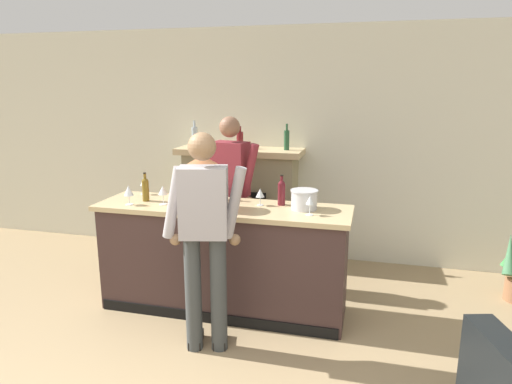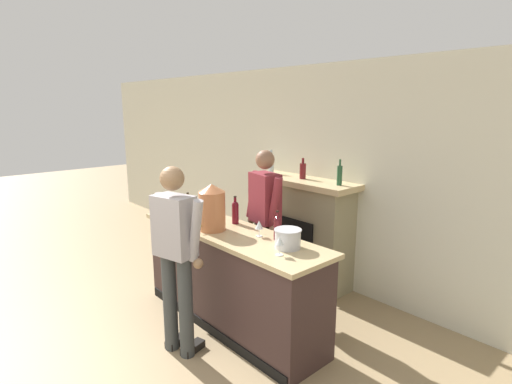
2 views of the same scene
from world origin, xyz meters
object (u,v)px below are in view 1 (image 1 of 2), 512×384
person_bartender (230,194)px  wine_glass_near_bucket (260,193)px  wine_bottle_rose_blush (213,186)px  wine_glass_front_right (144,182)px  wine_bottle_riesling_slim (145,188)px  person_customer (204,234)px  wine_glass_back_row (310,201)px  wine_glass_by_dispenser (163,191)px  copper_dispenser (203,182)px  wine_bottle_port_short (282,192)px  ice_bucket_steel (304,200)px  wine_glass_front_left (129,191)px  fireplace_stone (241,203)px

person_bartender → wine_glass_near_bucket: bearing=-47.6°
wine_bottle_rose_blush → wine_glass_front_right: bearing=177.7°
wine_bottle_riesling_slim → wine_glass_front_right: wine_bottle_riesling_slim is taller
person_customer → wine_glass_back_row: (0.73, 0.56, 0.17)m
person_bartender → wine_bottle_rose_blush: 0.41m
person_customer → wine_glass_back_row: size_ratio=10.59×
wine_bottle_riesling_slim → wine_glass_by_dispenser: bearing=-20.8°
copper_dispenser → wine_glass_near_bucket: bearing=24.7°
person_customer → wine_bottle_port_short: (0.43, 0.83, 0.17)m
person_bartender → wine_bottle_rose_blush: bearing=-98.4°
wine_glass_by_dispenser → ice_bucket_steel: bearing=7.3°
ice_bucket_steel → wine_glass_near_bucket: size_ratio=1.56×
ice_bucket_steel → wine_bottle_riesling_slim: (-1.49, -0.08, 0.03)m
wine_glass_near_bucket → wine_glass_back_row: size_ratio=0.94×
wine_bottle_rose_blush → wine_glass_front_right: wine_bottle_rose_blush is taller
person_bartender → wine_bottle_rose_blush: person_bartender is taller
copper_dispenser → wine_bottle_rose_blush: size_ratio=1.58×
person_customer → wine_glass_front_left: bearing=151.5°
person_bartender → wine_bottle_port_short: (0.62, -0.41, 0.15)m
person_customer → wine_glass_front_right: person_customer is taller
fireplace_stone → wine_glass_back_row: bearing=-54.7°
wine_glass_back_row → person_bartender: bearing=143.2°
fireplace_stone → ice_bucket_steel: 1.65m
wine_glass_near_bucket → wine_bottle_riesling_slim: bearing=-174.3°
ice_bucket_steel → wine_glass_near_bucket: ice_bucket_steel is taller
wine_glass_front_right → person_customer: bearing=-42.7°
person_customer → wine_glass_near_bucket: 0.83m
person_customer → wine_glass_by_dispenser: (-0.62, 0.58, 0.17)m
fireplace_stone → person_bartender: (0.12, -0.78, 0.30)m
person_bartender → wine_glass_back_row: size_ratio=10.78×
wine_glass_back_row → wine_glass_front_left: size_ratio=0.91×
wine_glass_back_row → wine_glass_by_dispenser: wine_glass_by_dispenser is taller
copper_dispenser → wine_bottle_rose_blush: 0.33m
wine_bottle_port_short → fireplace_stone: bearing=121.8°
wine_bottle_port_short → copper_dispenser: bearing=-157.0°
wine_bottle_port_short → wine_glass_near_bucket: 0.20m
wine_bottle_port_short → wine_bottle_rose_blush: size_ratio=0.94×
person_bartender → wine_bottle_port_short: person_bartender is taller
wine_bottle_port_short → ice_bucket_steel: bearing=-22.2°
copper_dispenser → wine_bottle_riesling_slim: size_ratio=1.74×
wine_bottle_riesling_slim → wine_glass_near_bucket: 1.09m
fireplace_stone → person_customer: 2.07m
ice_bucket_steel → wine_bottle_riesling_slim: wine_bottle_riesling_slim is taller
wine_bottle_riesling_slim → wine_glass_front_right: (-0.15, 0.24, -0.00)m
ice_bucket_steel → wine_bottle_port_short: (-0.22, 0.09, 0.04)m
wine_bottle_riesling_slim → wine_glass_near_bucket: bearing=5.7°
wine_glass_front_right → wine_bottle_riesling_slim: bearing=-58.6°
ice_bucket_steel → wine_glass_front_right: bearing=174.4°
ice_bucket_steel → wine_bottle_rose_blush: (-0.90, 0.13, 0.05)m
wine_bottle_riesling_slim → wine_glass_near_bucket: wine_bottle_riesling_slim is taller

